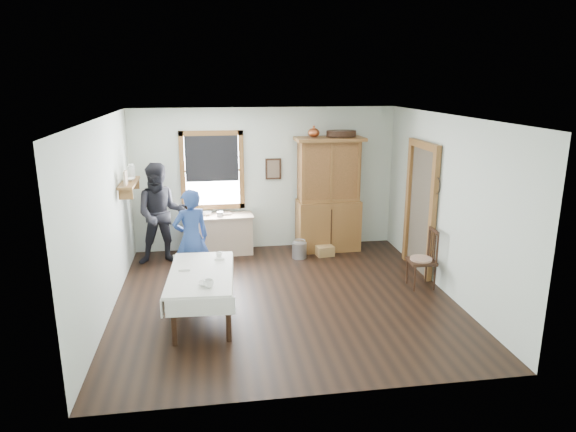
{
  "coord_description": "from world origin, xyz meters",
  "views": [
    {
      "loc": [
        -1.03,
        -7.11,
        3.22
      ],
      "look_at": [
        0.1,
        0.3,
        1.2
      ],
      "focal_mm": 32.0,
      "sensor_mm": 36.0,
      "label": 1
    }
  ],
  "objects": [
    {
      "name": "counter_bowl",
      "position": [
        -1.14,
        2.26,
        0.78
      ],
      "size": [
        0.21,
        0.21,
        0.06
      ],
      "primitive_type": "imported",
      "rotation": [
        0.0,
        0.0,
        -0.1
      ],
      "color": "white",
      "rests_on": "work_counter"
    },
    {
      "name": "pail",
      "position": [
        0.53,
        1.74,
        0.14
      ],
      "size": [
        0.28,
        0.28,
        0.29
      ],
      "primitive_type": "cube",
      "rotation": [
        0.0,
        0.0,
        -0.04
      ],
      "color": "#9EA1A6",
      "rests_on": "room"
    },
    {
      "name": "wicker_basket",
      "position": [
        1.03,
        1.78,
        0.09
      ],
      "size": [
        0.34,
        0.27,
        0.19
      ],
      "primitive_type": "cube",
      "rotation": [
        0.0,
        0.0,
        0.15
      ],
      "color": "#987045",
      "rests_on": "room"
    },
    {
      "name": "table_bowl",
      "position": [
        -1.15,
        -0.95,
        0.7
      ],
      "size": [
        0.26,
        0.26,
        0.05
      ],
      "primitive_type": "imported",
      "rotation": [
        0.0,
        0.0,
        -0.3
      ],
      "color": "white",
      "rests_on": "dining_table"
    },
    {
      "name": "wall_shelf",
      "position": [
        -2.37,
        1.54,
        1.57
      ],
      "size": [
        0.24,
        1.0,
        0.44
      ],
      "color": "brown",
      "rests_on": "room"
    },
    {
      "name": "table_cup_b",
      "position": [
        -0.96,
        0.04,
        0.72
      ],
      "size": [
        0.11,
        0.11,
        0.09
      ],
      "primitive_type": "imported",
      "rotation": [
        0.0,
        0.0,
        -0.09
      ],
      "color": "white",
      "rests_on": "dining_table"
    },
    {
      "name": "framed_picture",
      "position": [
        0.15,
        2.46,
        1.55
      ],
      "size": [
        0.3,
        0.04,
        0.4
      ],
      "primitive_type": "cube",
      "color": "#341F12",
      "rests_on": "room"
    },
    {
      "name": "work_counter",
      "position": [
        -0.93,
        2.2,
        0.37
      ],
      "size": [
        1.32,
        0.54,
        0.75
      ],
      "primitive_type": "cube",
      "rotation": [
        0.0,
        0.0,
        0.04
      ],
      "color": "tan",
      "rests_on": "room"
    },
    {
      "name": "rug_beater",
      "position": [
        2.45,
        0.3,
        1.72
      ],
      "size": [
        0.01,
        0.27,
        0.27
      ],
      "primitive_type": "torus",
      "rotation": [
        0.0,
        1.57,
        0.0
      ],
      "color": "black",
      "rests_on": "room"
    },
    {
      "name": "china_hutch",
      "position": [
        1.16,
        2.15,
        1.08
      ],
      "size": [
        1.28,
        0.63,
        2.17
      ],
      "primitive_type": "cube",
      "rotation": [
        0.0,
        0.0,
        0.02
      ],
      "color": "brown",
      "rests_on": "room"
    },
    {
      "name": "spindle_chair",
      "position": [
        2.2,
        0.1,
        0.48
      ],
      "size": [
        0.46,
        0.46,
        0.95
      ],
      "primitive_type": "cube",
      "rotation": [
        0.0,
        0.0,
        -0.06
      ],
      "color": "#341F12",
      "rests_on": "room"
    },
    {
      "name": "table_cup_a",
      "position": [
        -1.11,
        -1.03,
        0.72
      ],
      "size": [
        0.13,
        0.13,
        0.1
      ],
      "primitive_type": "imported",
      "rotation": [
        0.0,
        0.0,
        -0.03
      ],
      "color": "white",
      "rests_on": "dining_table"
    },
    {
      "name": "room",
      "position": [
        0.0,
        0.0,
        1.35
      ],
      "size": [
        5.01,
        5.01,
        2.7
      ],
      "color": "black",
      "rests_on": "ground"
    },
    {
      "name": "doorway",
      "position": [
        2.46,
        0.85,
        1.16
      ],
      "size": [
        0.09,
        1.14,
        2.22
      ],
      "color": "#4E4537",
      "rests_on": "room"
    },
    {
      "name": "dining_table",
      "position": [
        -1.22,
        -0.47,
        0.34
      ],
      "size": [
        0.97,
        1.72,
        0.67
      ],
      "primitive_type": "cube",
      "rotation": [
        0.0,
        0.0,
        -0.05
      ],
      "color": "white",
      "rests_on": "room"
    },
    {
      "name": "figure_dark",
      "position": [
        -1.93,
        1.85,
        0.84
      ],
      "size": [
        0.86,
        0.69,
        1.68
      ],
      "primitive_type": "imported",
      "rotation": [
        0.0,
        0.0,
        0.07
      ],
      "color": "black",
      "rests_on": "room"
    },
    {
      "name": "shelf_bowl",
      "position": [
        -2.37,
        1.55,
        1.6
      ],
      "size": [
        0.22,
        0.22,
        0.05
      ],
      "primitive_type": "imported",
      "color": "white",
      "rests_on": "wall_shelf"
    },
    {
      "name": "woman_blue",
      "position": [
        -1.37,
        0.7,
        0.73
      ],
      "size": [
        0.62,
        0.51,
        1.46
      ],
      "primitive_type": "imported",
      "rotation": [
        0.0,
        0.0,
        3.48
      ],
      "color": "navy",
      "rests_on": "room"
    },
    {
      "name": "counter_book",
      "position": [
        -0.86,
        2.3,
        0.76
      ],
      "size": [
        0.16,
        0.22,
        0.02
      ],
      "primitive_type": "imported",
      "rotation": [
        0.0,
        0.0,
        -0.02
      ],
      "color": "brown",
      "rests_on": "work_counter"
    },
    {
      "name": "window",
      "position": [
        -1.0,
        2.46,
        1.62
      ],
      "size": [
        1.18,
        0.07,
        1.48
      ],
      "color": "white",
      "rests_on": "room"
    }
  ]
}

